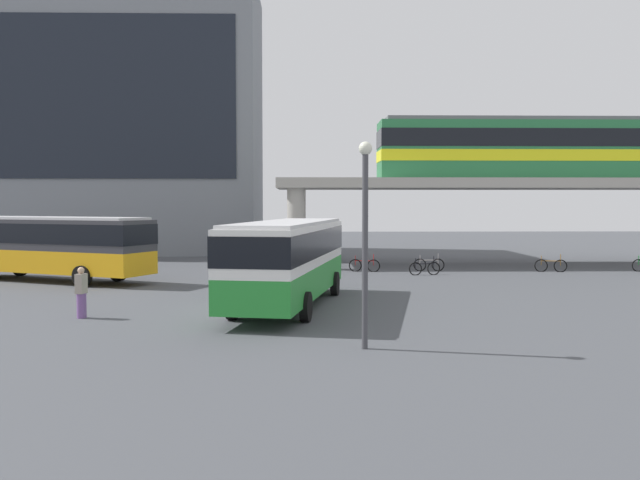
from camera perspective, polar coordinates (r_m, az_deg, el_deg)
name	(u,v)px	position (r m, az deg, el deg)	size (l,w,h in m)	color
ground_plane	(266,280)	(34.76, -4.53, -3.37)	(120.00, 120.00, 0.00)	#47494F
station_building	(106,120)	(58.50, -17.37, 9.46)	(24.46, 11.45, 21.11)	slate
elevated_platform	(542,191)	(45.72, 18.01, 3.92)	(33.52, 6.36, 5.41)	#ADA89E
train	(535,148)	(45.67, 17.44, 7.30)	(19.77, 2.96, 3.84)	#26723F
bus_main	(288,254)	(25.65, -2.65, -1.19)	(4.57, 11.32, 3.22)	#268C33
bus_secondary	(51,242)	(36.68, -21.42, -0.12)	(11.08, 6.96, 3.22)	orange
bicycle_red	(364,265)	(39.17, 3.71, -2.12)	(1.76, 0.44, 1.04)	black
bicycle_black	(425,268)	(37.72, 8.70, -2.35)	(1.77, 0.41, 1.04)	black
bicycle_silver	(429,265)	(40.07, 9.05, -2.03)	(1.79, 0.10, 1.04)	black
bicycle_brown	(551,266)	(41.13, 18.64, -2.02)	(1.76, 0.46, 1.04)	black
pedestrian_near_building	(81,294)	(24.63, -19.22, -4.27)	(0.34, 0.45, 1.74)	#724C8C
lamp_post	(365,225)	(18.19, 3.77, 1.23)	(0.36, 0.36, 5.51)	#3F3F44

